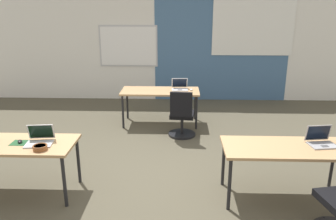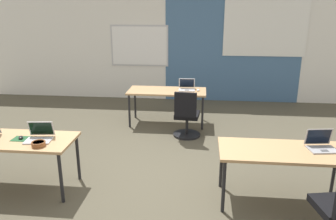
{
  "view_description": "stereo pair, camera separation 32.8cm",
  "coord_description": "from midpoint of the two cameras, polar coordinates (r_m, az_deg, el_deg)",
  "views": [
    {
      "loc": [
        0.39,
        -4.54,
        2.44
      ],
      "look_at": [
        0.23,
        0.18,
        0.94
      ],
      "focal_mm": 36.15,
      "sensor_mm": 36.0,
      "label": 1
    },
    {
      "loc": [
        0.72,
        -4.52,
        2.44
      ],
      "look_at": [
        0.23,
        0.18,
        0.94
      ],
      "focal_mm": 36.15,
      "sensor_mm": 36.0,
      "label": 2
    }
  ],
  "objects": [
    {
      "name": "laptop_far_right",
      "position": [
        7.02,
        4.53,
        3.79
      ],
      "size": [
        0.35,
        0.33,
        0.22
      ],
      "rotation": [
        0.0,
        0.0,
        0.05
      ],
      "color": "silver",
      "rests_on": "desk_far_center"
    },
    {
      "name": "ground_plane",
      "position": [
        5.17,
        -0.93,
        -10.51
      ],
      "size": [
        24.0,
        24.0,
        0.0
      ],
      "color": "#4C4738"
    },
    {
      "name": "laptop_near_left_inner",
      "position": [
        4.69,
        -19.02,
        -4.23
      ],
      "size": [
        0.36,
        0.34,
        0.23
      ],
      "rotation": [
        0.0,
        0.0,
        0.12
      ],
      "color": "#B7B7BC",
      "rests_on": "desk_near_left"
    },
    {
      "name": "mouse_near_left_inner",
      "position": [
        4.82,
        -21.81,
        -4.34
      ],
      "size": [
        0.09,
        0.11,
        0.03
      ],
      "color": "black",
      "rests_on": "mousepad_near_left_inner"
    },
    {
      "name": "snack_bowl",
      "position": [
        4.49,
        -19.07,
        -5.41
      ],
      "size": [
        0.18,
        0.18,
        0.06
      ],
      "color": "brown",
      "rests_on": "desk_near_left"
    },
    {
      "name": "mouse_far_right",
      "position": [
        6.96,
        6.47,
        3.35
      ],
      "size": [
        0.08,
        0.11,
        0.03
      ],
      "color": "silver",
      "rests_on": "desk_far_center"
    },
    {
      "name": "desk_far_center",
      "position": [
        6.98,
        1.19,
        2.86
      ],
      "size": [
        1.6,
        0.7,
        0.72
      ],
      "color": "tan",
      "rests_on": "ground"
    },
    {
      "name": "mousepad_near_left_inner",
      "position": [
        4.83,
        -21.78,
        -4.55
      ],
      "size": [
        0.22,
        0.19,
        0.0
      ],
      "color": "#23512D",
      "rests_on": "desk_near_left"
    },
    {
      "name": "back_wall_assembly",
      "position": [
        8.8,
        2.64,
        10.88
      ],
      "size": [
        10.0,
        0.27,
        2.8
      ],
      "color": "silver",
      "rests_on": "ground"
    },
    {
      "name": "laptop_near_right_end",
      "position": [
        4.65,
        26.26,
        -5.33
      ],
      "size": [
        0.37,
        0.32,
        0.23
      ],
      "rotation": [
        0.0,
        0.0,
        0.15
      ],
      "color": "#9E9EA3",
      "rests_on": "desk_near_right"
    },
    {
      "name": "chair_far_right",
      "position": [
        6.35,
        4.63,
        -1.4
      ],
      "size": [
        0.52,
        0.56,
        0.92
      ],
      "rotation": [
        0.0,
        0.0,
        3.05
      ],
      "color": "black",
      "rests_on": "ground"
    },
    {
      "name": "desk_near_left",
      "position": [
        4.89,
        -22.77,
        -5.17
      ],
      "size": [
        1.6,
        0.7,
        0.72
      ],
      "color": "tan",
      "rests_on": "ground"
    },
    {
      "name": "desk_near_right",
      "position": [
        4.48,
        21.06,
        -7.05
      ],
      "size": [
        1.6,
        0.7,
        0.72
      ],
      "color": "tan",
      "rests_on": "ground"
    }
  ]
}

